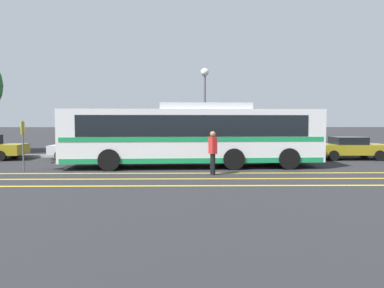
{
  "coord_description": "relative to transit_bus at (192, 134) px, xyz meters",
  "views": [
    {
      "loc": [
        -0.7,
        -18.8,
        2.29
      ],
      "look_at": [
        -0.39,
        -0.49,
        1.13
      ],
      "focal_mm": 35.0,
      "sensor_mm": 36.0,
      "label": 1
    }
  ],
  "objects": [
    {
      "name": "ground_plane",
      "position": [
        0.37,
        0.49,
        -1.61
      ],
      "size": [
        220.0,
        220.0,
        0.0
      ],
      "primitive_type": "plane",
      "color": "#262628"
    },
    {
      "name": "lane_strip_0",
      "position": [
        -0.02,
        -2.2,
        -1.61
      ],
      "size": [
        32.4,
        0.2,
        0.01
      ],
      "primitive_type": "cube",
      "rotation": [
        0.0,
        0.0,
        1.57
      ],
      "color": "gold",
      "rests_on": "ground_plane"
    },
    {
      "name": "lane_strip_1",
      "position": [
        -0.02,
        -3.78,
        -1.61
      ],
      "size": [
        32.4,
        0.2,
        0.01
      ],
      "primitive_type": "cube",
      "rotation": [
        0.0,
        0.0,
        1.57
      ],
      "color": "gold",
      "rests_on": "ground_plane"
    },
    {
      "name": "lane_strip_2",
      "position": [
        -0.02,
        -5.34,
        -1.61
      ],
      "size": [
        32.4,
        0.2,
        0.01
      ],
      "primitive_type": "cube",
      "rotation": [
        0.0,
        0.0,
        1.57
      ],
      "color": "gold",
      "rests_on": "ground_plane"
    },
    {
      "name": "curb_strip",
      "position": [
        -0.02,
        4.98,
        -1.54
      ],
      "size": [
        40.4,
        0.36,
        0.15
      ],
      "primitive_type": "cube",
      "color": "#99999E",
      "rests_on": "ground_plane"
    },
    {
      "name": "transit_bus",
      "position": [
        0.0,
        0.0,
        0.0
      ],
      "size": [
        12.81,
        3.15,
        3.13
      ],
      "rotation": [
        0.0,
        0.0,
        1.62
      ],
      "color": "silver",
      "rests_on": "ground_plane"
    },
    {
      "name": "parked_car_1",
      "position": [
        -6.26,
        4.01,
        -0.93
      ],
      "size": [
        4.14,
        2.14,
        1.33
      ],
      "rotation": [
        0.0,
        0.0,
        -1.6
      ],
      "color": "silver",
      "rests_on": "ground_plane"
    },
    {
      "name": "parked_car_2",
      "position": [
        -1.2,
        3.76,
        -0.88
      ],
      "size": [
        4.01,
        2.06,
        1.42
      ],
      "rotation": [
        0.0,
        0.0,
        -1.61
      ],
      "color": "#4C3823",
      "rests_on": "ground_plane"
    },
    {
      "name": "parked_car_3",
      "position": [
        4.35,
        3.68,
        -0.94
      ],
      "size": [
        4.05,
        1.93,
        1.34
      ],
      "rotation": [
        0.0,
        0.0,
        -1.53
      ],
      "color": "maroon",
      "rests_on": "ground_plane"
    },
    {
      "name": "parked_car_4",
      "position": [
        9.34,
        3.54,
        -0.93
      ],
      "size": [
        4.22,
        2.05,
        1.32
      ],
      "rotation": [
        0.0,
        0.0,
        -1.58
      ],
      "color": "olive",
      "rests_on": "ground_plane"
    },
    {
      "name": "pedestrian_0",
      "position": [
        0.81,
        -2.66,
        -0.56
      ],
      "size": [
        0.35,
        0.47,
        1.84
      ],
      "rotation": [
        0.0,
        0.0,
        5.07
      ],
      "color": "black",
      "rests_on": "ground_plane"
    },
    {
      "name": "bus_stop_sign",
      "position": [
        -7.62,
        -1.47,
        -0.17
      ],
      "size": [
        0.07,
        0.4,
        2.28
      ],
      "rotation": [
        0.0,
        0.0,
        1.62
      ],
      "color": "#59595E",
      "rests_on": "ground_plane"
    },
    {
      "name": "street_lamp",
      "position": [
        0.9,
        5.79,
        2.56
      ],
      "size": [
        0.51,
        0.51,
        5.63
      ],
      "color": "#59595E",
      "rests_on": "ground_plane"
    }
  ]
}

